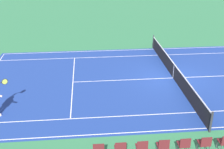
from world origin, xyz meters
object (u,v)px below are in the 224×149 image
object	(u,v)px
spectator_chair_5	(120,148)
spectator_chair_3	(163,146)
spectator_chair_2	(184,144)
spectator_chair_4	(142,147)
tennis_net	(174,71)
spectator_chair_1	(205,143)

from	to	relation	value
spectator_chair_5	spectator_chair_3	bearing A→B (deg)	180.00
spectator_chair_2	spectator_chair_5	world-z (taller)	same
spectator_chair_3	spectator_chair_4	size ratio (longest dim) A/B	1.00
spectator_chair_3	spectator_chair_5	distance (m)	1.72
spectator_chair_3	spectator_chair_4	distance (m)	0.86
spectator_chair_5	tennis_net	bearing A→B (deg)	-120.89
spectator_chair_2	spectator_chair_5	xyz separation A→B (m)	(2.58, 0.00, 0.00)
spectator_chair_1	spectator_chair_5	world-z (taller)	same
spectator_chair_1	spectator_chair_4	size ratio (longest dim) A/B	1.00
spectator_chair_1	spectator_chair_2	xyz separation A→B (m)	(0.86, 0.00, 0.00)
spectator_chair_5	spectator_chair_4	bearing A→B (deg)	180.00
spectator_chair_3	spectator_chair_4	xyz separation A→B (m)	(0.86, 0.00, 0.00)
tennis_net	spectator_chair_2	bearing A→B (deg)	76.59
spectator_chair_2	spectator_chair_4	world-z (taller)	same
tennis_net	spectator_chair_4	size ratio (longest dim) A/B	13.30
spectator_chair_3	tennis_net	bearing A→B (deg)	-109.72
spectator_chair_2	spectator_chair_4	distance (m)	1.72
tennis_net	spectator_chair_3	bearing A→B (deg)	70.28
spectator_chair_1	spectator_chair_3	bearing A→B (deg)	0.00
spectator_chair_2	spectator_chair_4	bearing A→B (deg)	0.00
spectator_chair_2	spectator_chair_3	distance (m)	0.86
tennis_net	spectator_chair_1	world-z (taller)	tennis_net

